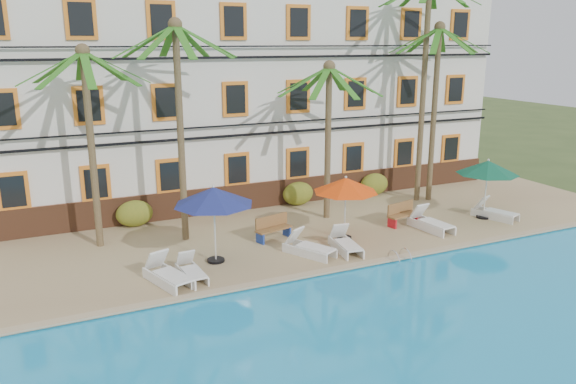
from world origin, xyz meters
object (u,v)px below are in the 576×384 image
lounger_f (494,212)px  bench_left (272,228)px  umbrella_green (488,168)px  lounger_a (168,274)px  lounger_c (308,247)px  palm_d (425,63)px  palm_e (436,88)px  lounger_d (345,243)px  bench_right (402,214)px  palm_b (179,102)px  umbrella_blue (214,196)px  lounger_e (430,222)px  umbrella_red (346,185)px  palm_a (89,119)px  lounger_b (191,270)px  palm_c (328,117)px  pool_ladder (399,259)px

lounger_f → bench_left: (-9.74, 1.58, 0.18)m
umbrella_green → lounger_a: 14.16m
lounger_a → lounger_c: size_ratio=1.06×
umbrella_green → lounger_a: umbrella_green is taller
palm_d → bench_left: 10.63m
palm_e → lounger_d: 9.72m
palm_e → bench_right: palm_e is taller
lounger_d → bench_right: (3.69, 1.66, 0.18)m
lounger_f → palm_b: bearing=166.8°
palm_e → lounger_f: bearing=-79.5°
umbrella_blue → lounger_e: 9.19m
lounger_c → umbrella_red: bearing=24.6°
umbrella_green → palm_b: bearing=167.5°
palm_d → bench_left: size_ratio=6.55×
lounger_e → lounger_f: size_ratio=1.04×
umbrella_red → palm_a: bearing=160.0°
lounger_b → palm_a: bearing=117.9°
palm_b → palm_c: size_ratio=1.23×
palm_a → palm_e: bearing=-0.1°
palm_d → bench_left: (-8.52, -2.20, -5.97)m
palm_b → lounger_e: 10.98m
palm_c → bench_left: (-3.23, -1.58, -3.90)m
lounger_f → bench_left: bearing=170.8°
palm_a → lounger_a: 6.47m
bench_right → palm_b: bearing=167.0°
bench_left → palm_c: bearing=26.0°
bench_left → palm_d: bearing=14.5°
palm_b → lounger_c: 7.04m
umbrella_green → bench_left: (-9.37, 1.34, -1.76)m
umbrella_blue → lounger_f: bearing=-1.4°
palm_a → lounger_c: 9.01m
lounger_a → lounger_d: bearing=1.3°
lounger_d → palm_d: bearing=34.0°
palm_b → pool_ladder: palm_b is taller
bench_left → bench_right: size_ratio=1.00×
umbrella_green → lounger_e: bearing=-174.6°
umbrella_green → lounger_b: bearing=-175.9°
palm_d → pool_ladder: (-5.29, -5.99, -6.44)m
umbrella_blue → pool_ladder: umbrella_blue is taller
umbrella_red → lounger_d: bearing=-118.9°
palm_d → palm_b: bearing=-176.1°
palm_b → lounger_f: bearing=-13.2°
palm_d → lounger_c: size_ratio=5.04×
umbrella_blue → lounger_f: (12.43, -0.31, -2.05)m
palm_a → lounger_b: bearing=-62.1°
palm_a → lounger_e: size_ratio=3.48×
umbrella_blue → umbrella_green: bearing=-0.3°
lounger_e → lounger_f: (3.48, 0.06, -0.02)m
pool_ladder → palm_e: bearing=44.8°
bench_left → pool_ladder: bench_left is taller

